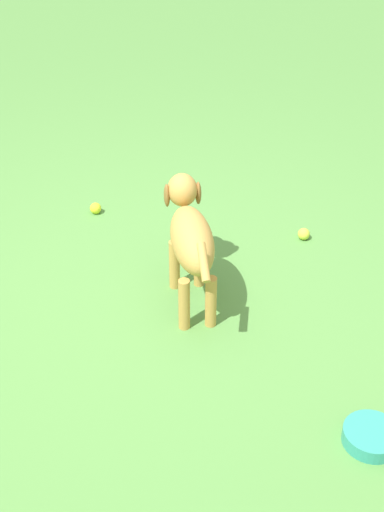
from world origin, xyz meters
TOP-DOWN VIEW (x-y plane):
  - ground at (0.00, 0.00)m, footprint 14.00×14.00m
  - dog at (-0.01, -0.25)m, footprint 0.81×0.24m
  - tennis_ball_0 at (0.92, 0.08)m, footprint 0.07×0.07m
  - tennis_ball_1 at (0.36, -0.99)m, footprint 0.07×0.07m
  - water_bowl at (-1.04, -0.69)m, footprint 0.22×0.22m

SIDE VIEW (x-z plane):
  - ground at x=0.00m, z-range 0.00..0.00m
  - water_bowl at x=-1.04m, z-range 0.00..0.06m
  - tennis_ball_0 at x=0.92m, z-range 0.00..0.07m
  - tennis_ball_1 at x=0.36m, z-range 0.00..0.07m
  - dog at x=-0.01m, z-range 0.09..0.64m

